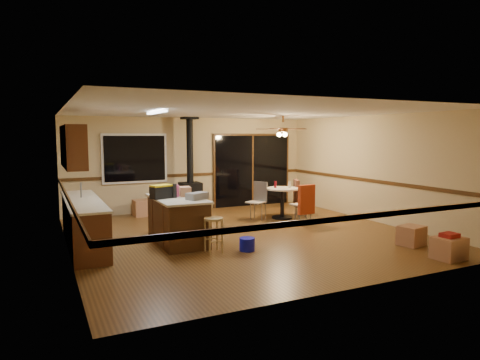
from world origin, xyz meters
TOP-DOWN VIEW (x-y plane):
  - floor at (0.00, 0.00)m, footprint 7.00×7.00m
  - ceiling at (0.00, 0.00)m, footprint 7.00×7.00m
  - wall_back at (0.00, 3.50)m, footprint 7.00×0.00m
  - wall_front at (0.00, -3.50)m, footprint 7.00×0.00m
  - wall_left at (-3.50, 0.00)m, footprint 0.00×7.00m
  - wall_right at (3.50, 0.00)m, footprint 0.00×7.00m
  - chair_rail at (0.00, 0.00)m, footprint 7.00×7.00m
  - window at (-1.60, 3.45)m, footprint 1.72×0.10m
  - sliding_door at (1.90, 3.45)m, footprint 2.52×0.10m
  - lower_cabinets at (-3.20, 0.50)m, footprint 0.60×3.00m
  - countertop at (-3.20, 0.50)m, footprint 0.64×3.04m
  - upper_cabinets at (-3.33, 0.70)m, footprint 0.35×2.00m
  - kitchen_island at (-1.50, 0.00)m, footprint 0.88×1.68m
  - wood_stove at (-0.20, 3.05)m, footprint 0.55×0.50m
  - ceiling_fan at (1.65, 1.27)m, footprint 0.24×0.24m
  - fluorescent_strip at (-1.80, 0.30)m, footprint 0.10×1.20m
  - toolbox_grey at (-1.22, -0.37)m, footprint 0.47×0.37m
  - toolbox_black at (-1.80, 0.04)m, footprint 0.46×0.33m
  - toolbox_yellow_lid at (-1.80, 0.04)m, footprint 0.45×0.33m
  - box_on_island at (-1.31, 0.12)m, footprint 0.24×0.31m
  - bottle_dark at (-1.55, -0.01)m, footprint 0.10×0.10m
  - bottle_pink at (-1.47, 0.10)m, footprint 0.09×0.09m
  - bottle_white at (-1.72, 0.72)m, footprint 0.07×0.07m
  - bar_stool at (-1.12, -0.94)m, footprint 0.45×0.45m
  - blue_bucket at (-0.52, -1.11)m, footprint 0.31×0.31m
  - dining_table at (1.65, 1.27)m, footprint 0.84×0.84m
  - glass_red at (1.50, 1.37)m, footprint 0.08×0.08m
  - glass_cream at (1.83, 1.22)m, footprint 0.08×0.08m
  - chair_left at (1.05, 1.42)m, footprint 0.54×0.54m
  - chair_near at (1.77, 0.39)m, footprint 0.46×0.49m
  - chair_right at (2.19, 1.39)m, footprint 0.59×0.57m
  - box_under_window at (-1.47, 3.10)m, footprint 0.55×0.45m
  - box_corner_a at (2.36, -3.07)m, footprint 0.53×0.45m
  - box_corner_b at (2.52, -2.11)m, footprint 0.54×0.49m
  - box_small_red at (2.36, -3.07)m, footprint 0.29×0.25m

SIDE VIEW (x-z plane):
  - floor at x=0.00m, z-range 0.00..0.00m
  - blue_bucket at x=-0.52m, z-range 0.00..0.24m
  - box_corner_b at x=2.52m, z-range 0.00..0.38m
  - box_corner_a at x=2.36m, z-range 0.00..0.38m
  - box_under_window at x=-1.47m, z-range 0.00..0.43m
  - bar_stool at x=-1.12m, z-range 0.00..0.63m
  - box_small_red at x=2.36m, z-range 0.38..0.45m
  - lower_cabinets at x=-3.20m, z-range 0.00..0.86m
  - kitchen_island at x=-1.50m, z-range 0.00..0.90m
  - dining_table at x=1.65m, z-range 0.14..0.92m
  - chair_left at x=1.05m, z-range 0.33..0.85m
  - chair_near at x=1.77m, z-range 0.25..0.95m
  - chair_right at x=2.19m, z-range 0.25..0.95m
  - wood_stove at x=-0.20m, z-range -0.53..1.99m
  - glass_cream at x=1.83m, z-range 0.78..0.93m
  - glass_red at x=1.50m, z-range 0.78..0.95m
  - countertop at x=-3.20m, z-range 0.86..0.90m
  - toolbox_grey at x=-1.22m, z-range 0.90..1.03m
  - bottle_white at x=-1.72m, z-range 0.90..1.09m
  - box_on_island at x=-1.31m, z-range 0.90..1.09m
  - chair_rail at x=0.00m, z-range 0.96..1.04m
  - toolbox_black at x=-1.80m, z-range 0.90..1.13m
  - bottle_pink at x=-1.47m, z-range 0.90..1.14m
  - bottle_dark at x=-1.55m, z-range 0.90..1.17m
  - sliding_door at x=1.90m, z-range 0.00..2.10m
  - toolbox_yellow_lid at x=-1.80m, z-range 1.13..1.16m
  - wall_back at x=0.00m, z-range -2.20..4.80m
  - wall_front at x=0.00m, z-range -2.20..4.80m
  - wall_left at x=-3.50m, z-range -2.20..4.80m
  - wall_right at x=3.50m, z-range -2.20..4.80m
  - window at x=-1.60m, z-range 0.84..2.16m
  - upper_cabinets at x=-3.33m, z-range 1.50..2.30m
  - ceiling_fan at x=1.65m, z-range 1.94..2.49m
  - fluorescent_strip at x=-1.80m, z-range 2.54..2.58m
  - ceiling at x=0.00m, z-range 2.60..2.60m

